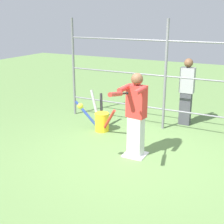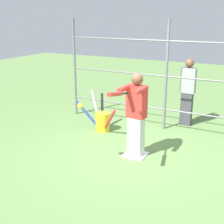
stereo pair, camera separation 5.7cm
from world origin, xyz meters
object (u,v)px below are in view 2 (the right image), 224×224
batter (136,113)px  bat_bucket (102,120)px  baseball_bat_swinging (117,94)px  softball_in_flight (80,106)px  bystander_behind_fence (188,91)px

batter → bat_bucket: bearing=-35.3°
baseball_bat_swinging → softball_in_flight: size_ratio=8.82×
bat_bucket → bystander_behind_fence: size_ratio=0.69×
bat_bucket → bystander_behind_fence: 2.09m
batter → bat_bucket: 1.57m
bystander_behind_fence → bat_bucket: bearing=39.6°
baseball_bat_swinging → bystander_behind_fence: (-0.30, -3.02, -0.57)m
batter → softball_in_flight: (0.63, 0.84, 0.26)m
baseball_bat_swinging → bat_bucket: (1.26, -1.74, -1.13)m
baseball_bat_swinging → batter: bearing=-85.7°
softball_in_flight → bat_bucket: 1.96m
bat_bucket → bystander_behind_fence: bearing=-140.4°
batter → softball_in_flight: bearing=53.3°
bat_bucket → softball_in_flight: bearing=108.5°
batter → baseball_bat_swinging: (-0.07, 0.89, 0.55)m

